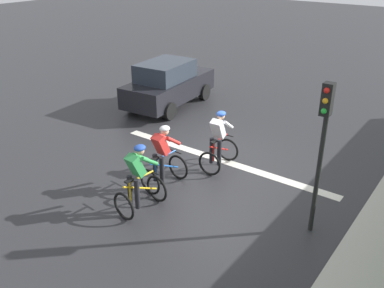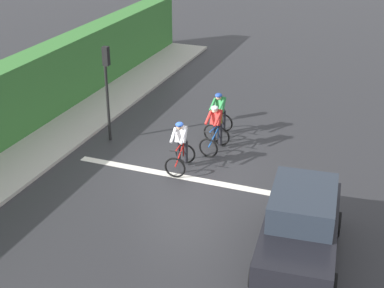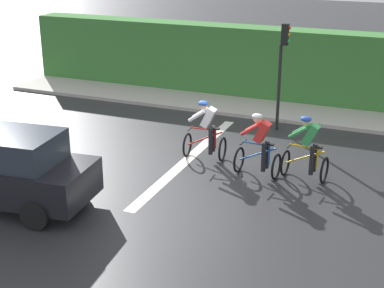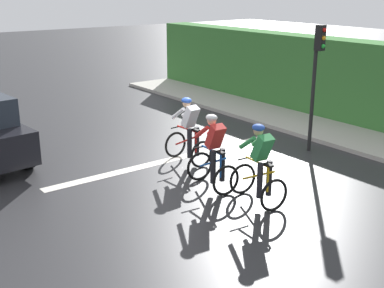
{
  "view_description": "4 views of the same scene",
  "coord_description": "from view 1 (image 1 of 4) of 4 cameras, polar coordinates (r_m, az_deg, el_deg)",
  "views": [
    {
      "loc": [
        -5.71,
        8.89,
        5.58
      ],
      "look_at": [
        0.36,
        0.62,
        0.78
      ],
      "focal_mm": 39.29,
      "sensor_mm": 36.0,
      "label": 1
    },
    {
      "loc": [
        5.71,
        -14.26,
        8.3
      ],
      "look_at": [
        0.33,
        -0.2,
        1.12
      ],
      "focal_mm": 51.84,
      "sensor_mm": 36.0,
      "label": 2
    },
    {
      "loc": [
        13.57,
        5.38,
        5.94
      ],
      "look_at": [
        0.69,
        0.06,
        0.72
      ],
      "focal_mm": 53.56,
      "sensor_mm": 36.0,
      "label": 3
    },
    {
      "loc": [
        6.94,
        9.72,
        4.29
      ],
      "look_at": [
        0.5,
        1.14,
        0.88
      ],
      "focal_mm": 46.87,
      "sensor_mm": 36.0,
      "label": 4
    }
  ],
  "objects": [
    {
      "name": "cyclist_second",
      "position": [
        10.52,
        -3.96,
        -2.03
      ],
      "size": [
        0.77,
        1.13,
        1.66
      ],
      "color": "black",
      "rests_on": "ground"
    },
    {
      "name": "car_black",
      "position": [
        16.2,
        -3.23,
        8.16
      ],
      "size": [
        2.17,
        4.24,
        1.76
      ],
      "color": "black",
      "rests_on": "ground"
    },
    {
      "name": "traffic_light_near_crossing",
      "position": [
        8.57,
        17.29,
        0.84
      ],
      "size": [
        0.2,
        0.31,
        3.34
      ],
      "color": "black",
      "rests_on": "ground"
    },
    {
      "name": "ground_plane",
      "position": [
        11.95,
        3.16,
        -2.81
      ],
      "size": [
        80.0,
        80.0,
        0.0
      ],
      "primitive_type": "plane",
      "color": "#28282B"
    },
    {
      "name": "road_marking_stop_line",
      "position": [
        12.19,
        4.01,
        -2.21
      ],
      "size": [
        7.0,
        0.3,
        0.01
      ],
      "primitive_type": "cube",
      "color": "silver",
      "rests_on": "ground"
    },
    {
      "name": "cyclist_lead",
      "position": [
        9.61,
        -7.27,
        -4.97
      ],
      "size": [
        0.78,
        1.14,
        1.66
      ],
      "color": "black",
      "rests_on": "ground"
    },
    {
      "name": "cyclist_mid",
      "position": [
        11.42,
        3.64,
        0.27
      ],
      "size": [
        0.74,
        1.12,
        1.66
      ],
      "color": "black",
      "rests_on": "ground"
    }
  ]
}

